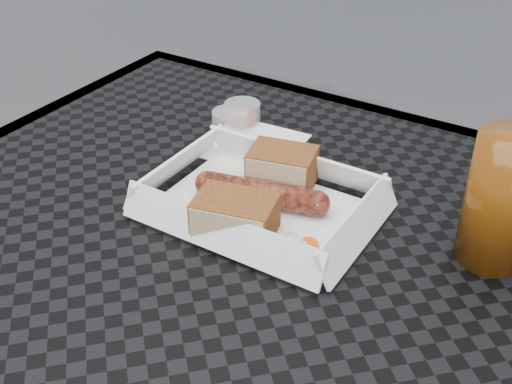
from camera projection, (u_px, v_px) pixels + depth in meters
patio_table at (215, 298)px, 0.71m from camera, size 0.80×0.80×0.74m
food_tray at (261, 209)px, 0.72m from camera, size 0.22×0.15×0.00m
bratwurst at (261, 193)px, 0.71m from camera, size 0.15×0.06×0.03m
bread_near at (282, 168)px, 0.74m from camera, size 0.08×0.07×0.05m
bread_far at (235, 216)px, 0.67m from camera, size 0.09×0.07×0.04m
veg_garnish at (289, 247)px, 0.65m from camera, size 0.03×0.03×0.00m
napkin at (252, 145)px, 0.84m from camera, size 0.13×0.13×0.00m
condiment_cup_sauce at (242, 113)px, 0.89m from camera, size 0.05×0.05×0.03m
condiment_cup_empty at (230, 122)px, 0.87m from camera, size 0.05×0.05×0.03m
drink_glass at (502, 200)px, 0.61m from camera, size 0.07×0.07×0.14m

